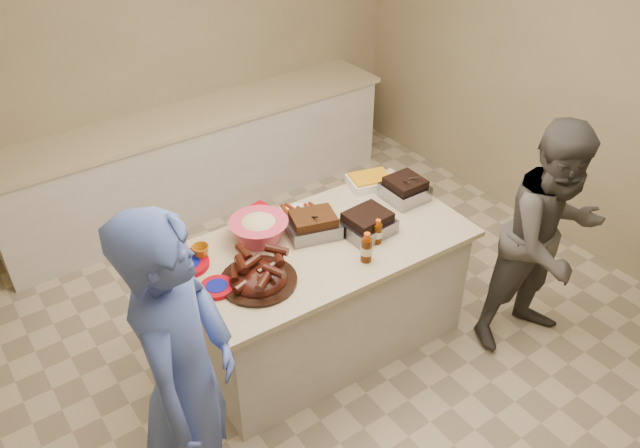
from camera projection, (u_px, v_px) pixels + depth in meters
room at (350, 344)px, 4.33m from camera, size 4.50×5.00×2.70m
back_counter at (199, 160)px, 5.53m from camera, size 3.60×0.64×0.90m
island at (324, 339)px, 4.36m from camera, size 1.85×1.02×0.86m
rib_platter at (259, 282)px, 3.55m from camera, size 0.55×0.55×0.18m
pulled_pork_tray at (313, 234)px, 3.92m from camera, size 0.37×0.32×0.10m
brisket_tray at (367, 233)px, 3.94m from camera, size 0.32×0.28×0.09m
roasting_pan at (404, 199)px, 4.26m from camera, size 0.27×0.27×0.11m
coleslaw_bowl at (260, 241)px, 3.87m from camera, size 0.38×0.38×0.25m
sausage_plate at (303, 218)px, 4.07m from camera, size 0.31×0.31×0.05m
mac_cheese_dish at (370, 185)px, 4.41m from camera, size 0.35×0.29×0.08m
bbq_bottle_a at (366, 260)px, 3.71m from camera, size 0.07×0.07×0.20m
bbq_bottle_b at (377, 242)px, 3.85m from camera, size 0.06×0.06×0.17m
mustard_bottle at (301, 234)px, 3.93m from camera, size 0.04×0.04×0.11m
sauce_bowl at (302, 219)px, 4.06m from camera, size 0.14×0.05×0.13m
plate_stack_large at (187, 266)px, 3.67m from camera, size 0.27×0.27×0.03m
plate_stack_small at (217, 289)px, 3.49m from camera, size 0.20×0.20×0.03m
plastic_cup at (202, 259)px, 3.72m from camera, size 0.11×0.10×0.10m
basket_stack at (257, 225)px, 4.00m from camera, size 0.24×0.20×0.11m
guest_gray at (526, 331)px, 4.43m from camera, size 1.06×1.74×0.62m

